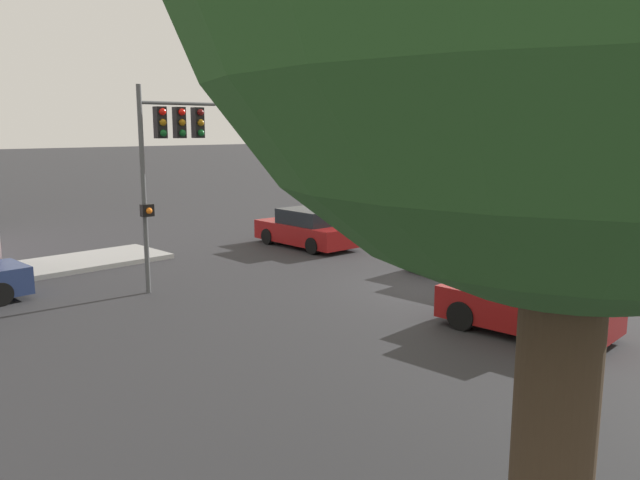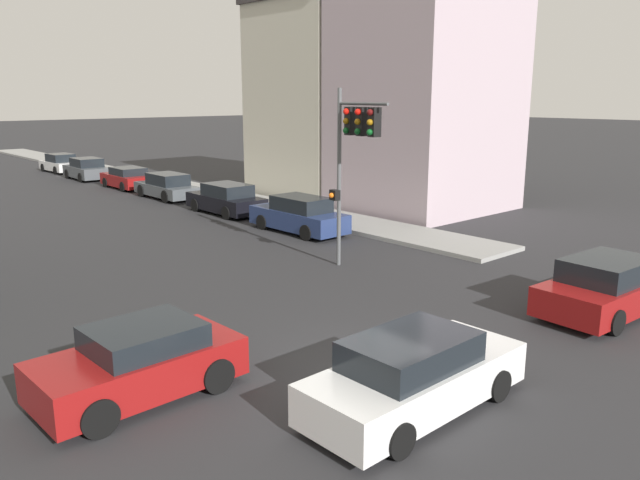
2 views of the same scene
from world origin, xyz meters
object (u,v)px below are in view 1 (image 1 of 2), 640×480
(traffic_signal, at_px, (169,144))
(crossing_car_1, at_px, (481,258))
(crossing_car_0, at_px, (526,304))
(crossing_car_2, at_px, (307,229))

(traffic_signal, distance_m, crossing_car_1, 10.27)
(crossing_car_0, bearing_deg, crossing_car_2, 159.73)
(crossing_car_0, height_order, crossing_car_2, crossing_car_2)
(traffic_signal, xyz_separation_m, crossing_car_0, (-9.42, -3.68, -3.64))
(crossing_car_1, bearing_deg, traffic_signal, 51.57)
(traffic_signal, height_order, crossing_car_2, traffic_signal)
(traffic_signal, height_order, crossing_car_1, traffic_signal)
(crossing_car_0, distance_m, crossing_car_1, 5.28)
(crossing_car_1, xyz_separation_m, crossing_car_2, (8.04, 0.00, 0.02))
(crossing_car_2, bearing_deg, crossing_car_1, -176.88)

